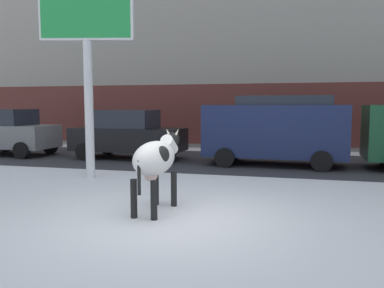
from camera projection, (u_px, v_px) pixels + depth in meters
ground_plane at (171, 218)px, 6.87m from camera, size 120.00×120.00×0.00m
road_strip at (231, 161)px, 13.84m from camera, size 60.00×5.60×0.01m
building_facade at (253, 20)px, 20.11m from camera, size 44.00×6.10×13.00m
cow_holstein at (157, 159)px, 7.25m from camera, size 0.69×1.91×1.54m
billboard at (86, 19)px, 10.30m from camera, size 2.50×0.76×5.56m
car_grey_hatchback at (12, 132)px, 15.59m from camera, size 3.56×2.03×1.86m
car_black_sedan at (129, 135)px, 14.55m from camera, size 4.26×2.10×1.84m
car_navy_van at (275, 128)px, 12.90m from camera, size 4.67×2.25×2.32m
pedestrian_near_billboard at (244, 132)px, 16.36m from camera, size 0.36×0.24×1.73m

